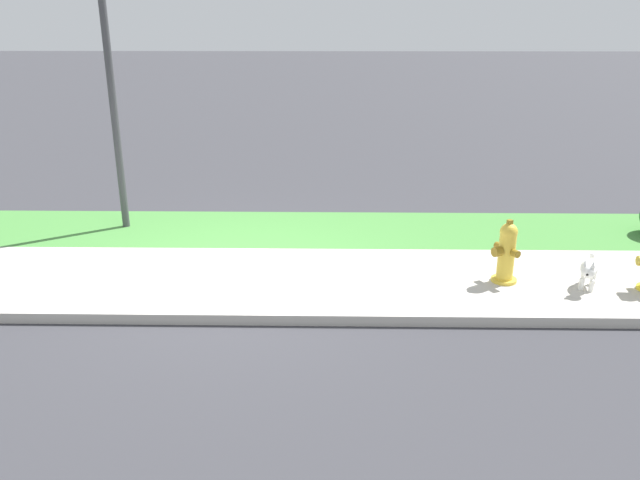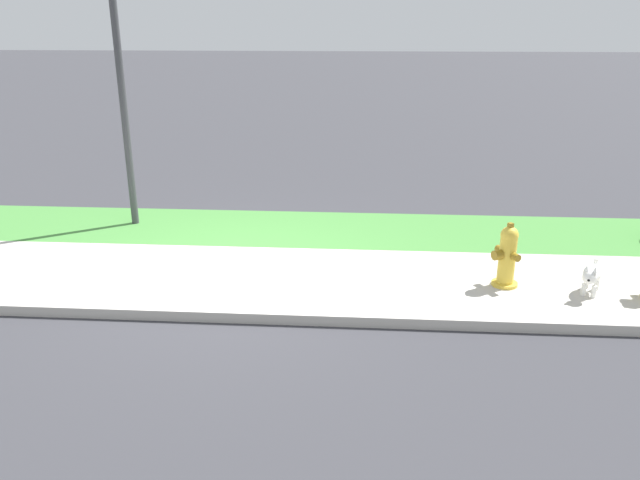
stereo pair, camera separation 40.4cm
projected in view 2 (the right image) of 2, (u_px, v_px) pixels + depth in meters
The scene contains 6 objects.
ground_plane at pixel (233, 277), 7.85m from camera, with size 120.00×120.00×0.00m, color #38383D.
sidewalk_pavement at pixel (233, 277), 7.85m from camera, with size 18.00×2.18×0.01m, color #BCB7AD.
grass_verge at pixel (259, 228), 9.72m from camera, with size 18.00×1.80×0.01m, color #47893D.
street_curb at pixel (211, 314), 6.73m from camera, with size 18.00×0.16×0.12m, color #BCB7AD.
fire_hydrant_near_corner at pixel (507, 256), 7.47m from camera, with size 0.36×0.38×0.81m.
small_white_dog at pixel (592, 275), 7.27m from camera, with size 0.36×0.51×0.43m.
Camera 2 is at (1.61, -7.15, 3.07)m, focal length 35.00 mm.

